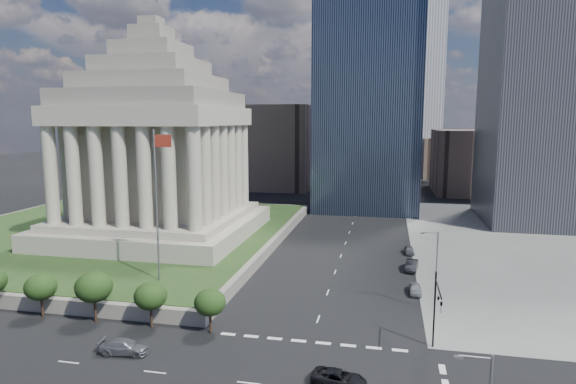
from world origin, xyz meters
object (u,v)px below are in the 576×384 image
(pickup_truck, at_px, (339,378))
(parked_sedan_near, at_px, (415,289))
(war_memorial, at_px, (156,129))
(traffic_signal_ne, at_px, (437,304))
(suv_grey, at_px, (124,347))
(flagpole, at_px, (157,197))
(street_lamp_north, at_px, (435,267))
(parked_sedan_mid, at_px, (412,265))
(parked_sedan_far, at_px, (409,250))

(pickup_truck, height_order, parked_sedan_near, parked_sedan_near)
(war_memorial, bearing_deg, traffic_signal_ne, -36.42)
(war_memorial, relative_size, suv_grey, 7.84)
(traffic_signal_ne, bearing_deg, pickup_truck, -139.39)
(war_memorial, xyz_separation_m, flagpole, (12.17, -24.00, -8.29))
(street_lamp_north, bearing_deg, suv_grey, -150.85)
(traffic_signal_ne, relative_size, pickup_truck, 1.64)
(street_lamp_north, height_order, pickup_truck, street_lamp_north)
(parked_sedan_mid, distance_m, parked_sedan_far, 9.47)
(parked_sedan_mid, bearing_deg, war_memorial, 179.63)
(pickup_truck, xyz_separation_m, parked_sedan_mid, (7.68, 35.03, 0.12))
(street_lamp_north, bearing_deg, pickup_truck, -116.90)
(flagpole, xyz_separation_m, parked_sedan_near, (33.33, 6.86, -12.44))
(traffic_signal_ne, relative_size, parked_sedan_mid, 1.66)
(pickup_truck, xyz_separation_m, parked_sedan_far, (7.68, 44.49, -0.02))
(flagpole, distance_m, parked_sedan_mid, 39.51)
(street_lamp_north, height_order, suv_grey, street_lamp_north)
(war_memorial, relative_size, traffic_signal_ne, 4.88)
(pickup_truck, relative_size, parked_sedan_mid, 1.01)
(pickup_truck, distance_m, parked_sedan_far, 45.15)
(traffic_signal_ne, bearing_deg, parked_sedan_near, 93.33)
(war_memorial, xyz_separation_m, parked_sedan_far, (45.50, 2.74, -20.74))
(street_lamp_north, xyz_separation_m, suv_grey, (-30.98, -17.28, -4.94))
(traffic_signal_ne, distance_m, suv_grey, 31.07)
(war_memorial, height_order, street_lamp_north, war_memorial)
(pickup_truck, bearing_deg, parked_sedan_far, -0.83)
(suv_grey, relative_size, parked_sedan_near, 1.25)
(parked_sedan_near, bearing_deg, parked_sedan_far, 89.40)
(suv_grey, distance_m, parked_sedan_far, 51.97)
(parked_sedan_near, relative_size, parked_sedan_far, 1.03)
(parked_sedan_near, xyz_separation_m, parked_sedan_mid, (0.00, 10.42, 0.11))
(traffic_signal_ne, bearing_deg, parked_sedan_mid, 92.08)
(flagpole, relative_size, street_lamp_north, 2.00)
(parked_sedan_near, bearing_deg, flagpole, -168.97)
(traffic_signal_ne, distance_m, parked_sedan_far, 37.34)
(flagpole, distance_m, traffic_signal_ne, 36.69)
(suv_grey, height_order, parked_sedan_mid, parked_sedan_mid)
(parked_sedan_mid, relative_size, parked_sedan_far, 1.25)
(traffic_signal_ne, height_order, parked_sedan_mid, traffic_signal_ne)
(street_lamp_north, bearing_deg, flagpole, -178.37)
(war_memorial, xyz_separation_m, pickup_truck, (37.82, -41.75, -20.72))
(flagpole, xyz_separation_m, suv_grey, (4.17, -16.28, -12.39))
(suv_grey, relative_size, parked_sedan_far, 1.29)
(war_memorial, height_order, parked_sedan_near, war_memorial)
(war_memorial, relative_size, pickup_truck, 8.01)
(pickup_truck, bearing_deg, suv_grey, 95.06)
(flagpole, bearing_deg, parked_sedan_far, 38.74)
(traffic_signal_ne, height_order, street_lamp_north, street_lamp_north)
(war_memorial, height_order, parked_sedan_far, war_memorial)
(war_memorial, xyz_separation_m, traffic_signal_ne, (46.50, -34.30, -16.15))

